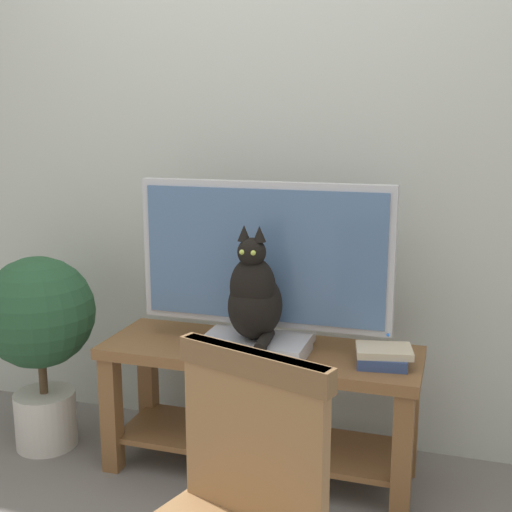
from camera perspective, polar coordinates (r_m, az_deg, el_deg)
The scene contains 7 objects.
back_wall at distance 2.89m, azimuth 1.56°, elevation 11.42°, with size 7.00×0.12×2.80m, color #B7BCB2.
tv_stand at distance 2.68m, azimuth 0.33°, elevation -11.34°, with size 1.26×0.43×0.53m.
tv at distance 2.57m, azimuth 0.70°, elevation -0.38°, with size 1.01×0.20×0.65m.
media_box at distance 2.54m, azimuth -0.08°, elevation -7.83°, with size 0.40×0.24×0.07m.
cat at distance 2.46m, azimuth -0.14°, elevation -3.56°, with size 0.20×0.30×0.44m.
book_stack at distance 2.48m, azimuth 10.96°, elevation -8.50°, with size 0.23×0.20×0.07m.
potted_plant at distance 2.97m, azimuth -18.31°, elevation -5.96°, with size 0.48×0.48×0.85m.
Camera 1 is at (0.79, -1.81, 1.42)m, focal length 46.00 mm.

